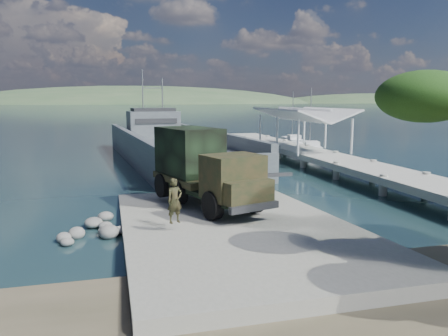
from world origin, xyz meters
TOP-DOWN VIEW (x-y plane):
  - ground at (0.00, 0.00)m, footprint 1400.00×1400.00m
  - boat_ramp at (0.00, -1.00)m, footprint 10.00×18.00m
  - shoreline_rocks at (-6.20, 0.50)m, footprint 3.20×5.60m
  - distant_headlands at (50.00, 560.00)m, footprint 1000.00×240.00m
  - pier at (13.00, 18.77)m, footprint 6.40×44.00m
  - landing_craft at (0.64, 23.66)m, footprint 11.57×35.56m
  - military_truck at (-0.61, 2.85)m, footprint 5.09×9.06m
  - soldier at (-2.81, -1.87)m, footprint 0.83×0.69m
  - sailboat_near at (17.32, 26.99)m, footprint 3.36×6.47m
  - sailboat_far at (19.07, 36.18)m, footprint 2.63×6.21m

SIDE VIEW (x-z plane):
  - ground at x=0.00m, z-range 0.00..0.00m
  - shoreline_rocks at x=-6.20m, z-range -0.45..0.45m
  - distant_headlands at x=50.00m, z-range -24.00..24.00m
  - boat_ramp at x=0.00m, z-range 0.00..0.50m
  - sailboat_far at x=19.07m, z-range -3.27..4.05m
  - sailboat_near at x=17.32m, z-range -3.38..4.19m
  - landing_craft at x=0.64m, z-range -4.35..6.05m
  - soldier at x=-2.81m, z-range 0.50..2.43m
  - pier at x=13.00m, z-range -1.45..4.65m
  - military_truck at x=-0.61m, z-range 0.49..4.53m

